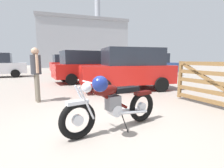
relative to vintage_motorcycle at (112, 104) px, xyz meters
The scene contains 8 objects.
ground_plane 0.54m from the vintage_motorcycle, 117.79° to the left, with size 80.00×80.00×0.00m, color gray.
vintage_motorcycle is the anchor object (origin of this frame).
bystander 3.19m from the vintage_motorcycle, 120.86° to the left, with size 0.30×0.44×1.66m.
pale_sedan_back 4.33m from the vintage_motorcycle, 64.24° to the left, with size 3.92×1.87×1.78m.
red_hatchback_near 10.97m from the vintage_motorcycle, 56.41° to the left, with size 4.03×2.08×1.78m.
white_estate_far 13.57m from the vintage_motorcycle, 88.46° to the left, with size 4.93×2.56×1.74m.
silver_sedan_mid 6.98m from the vintage_motorcycle, 85.79° to the left, with size 4.15×2.38×1.78m.
industrial_building 33.22m from the vintage_motorcycle, 85.04° to the left, with size 16.17×14.77×19.08m.
Camera 1 is at (-0.74, -3.08, 1.30)m, focal length 27.07 mm.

